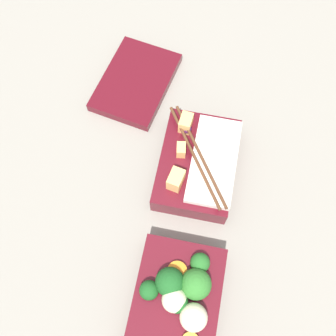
# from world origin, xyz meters

# --- Properties ---
(ground_plane) EXTENTS (3.00, 3.00, 0.00)m
(ground_plane) POSITION_xyz_m (0.00, 0.00, 0.00)
(ground_plane) COLOR gray
(bento_tray_vegetable) EXTENTS (0.17, 0.12, 0.08)m
(bento_tray_vegetable) POSITION_xyz_m (-0.11, -0.02, 0.03)
(bento_tray_vegetable) COLOR #510F19
(bento_tray_vegetable) RESTS_ON ground_plane
(bento_tray_rice) EXTENTS (0.17, 0.12, 0.07)m
(bento_tray_rice) POSITION_xyz_m (0.11, -0.01, 0.03)
(bento_tray_rice) COLOR #510F19
(bento_tray_rice) RESTS_ON ground_plane
(bento_lid) EXTENTS (0.19, 0.15, 0.02)m
(bento_lid) POSITION_xyz_m (0.26, 0.13, 0.01)
(bento_lid) COLOR #510F19
(bento_lid) RESTS_ON ground_plane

